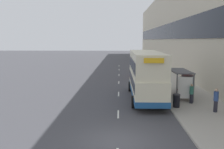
% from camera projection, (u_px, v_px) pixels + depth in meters
% --- Properties ---
extents(ground_plane, '(220.00, 220.00, 0.00)m').
position_uv_depth(ground_plane, '(118.00, 142.00, 13.30)').
color(ground_plane, '#424247').
extents(pavement, '(5.00, 93.00, 0.14)m').
position_uv_depth(pavement, '(151.00, 66.00, 51.20)').
color(pavement, '#A39E93').
rests_on(pavement, ground_plane).
extents(terrace_facade, '(3.10, 93.00, 15.36)m').
position_uv_depth(terrace_facade, '(171.00, 28.00, 50.03)').
color(terrace_facade, beige).
rests_on(terrace_facade, ground_plane).
extents(lane_mark_1, '(0.12, 2.00, 0.01)m').
position_uv_depth(lane_mark_1, '(118.00, 114.00, 18.21)').
color(lane_mark_1, silver).
rests_on(lane_mark_1, ground_plane).
extents(lane_mark_2, '(0.12, 2.00, 0.01)m').
position_uv_depth(lane_mark_2, '(119.00, 94.00, 24.92)').
color(lane_mark_2, silver).
rests_on(lane_mark_2, ground_plane).
extents(lane_mark_3, '(0.12, 2.00, 0.01)m').
position_uv_depth(lane_mark_3, '(119.00, 82.00, 31.64)').
color(lane_mark_3, silver).
rests_on(lane_mark_3, ground_plane).
extents(lane_mark_4, '(0.12, 2.00, 0.01)m').
position_uv_depth(lane_mark_4, '(119.00, 75.00, 38.36)').
color(lane_mark_4, silver).
rests_on(lane_mark_4, ground_plane).
extents(lane_mark_5, '(0.12, 2.00, 0.01)m').
position_uv_depth(lane_mark_5, '(119.00, 70.00, 45.08)').
color(lane_mark_5, silver).
rests_on(lane_mark_5, ground_plane).
extents(lane_mark_6, '(0.12, 2.00, 0.01)m').
position_uv_depth(lane_mark_6, '(119.00, 66.00, 51.80)').
color(lane_mark_6, silver).
rests_on(lane_mark_6, ground_plane).
extents(bus_shelter, '(1.60, 4.20, 2.48)m').
position_uv_depth(bus_shelter, '(183.00, 79.00, 22.45)').
color(bus_shelter, '#4C4C51').
rests_on(bus_shelter, ground_plane).
extents(double_decker_bus_near, '(2.85, 10.16, 4.30)m').
position_uv_depth(double_decker_bus_near, '(146.00, 74.00, 22.57)').
color(double_decker_bus_near, beige).
rests_on(double_decker_bus_near, ground_plane).
extents(car_0, '(1.94, 4.30, 1.80)m').
position_uv_depth(car_0, '(139.00, 71.00, 36.31)').
color(car_0, maroon).
rests_on(car_0, ground_plane).
extents(pedestrian_at_shelter, '(0.35, 0.35, 1.75)m').
position_uv_depth(pedestrian_at_shelter, '(186.00, 81.00, 26.25)').
color(pedestrian_at_shelter, '#23232D').
rests_on(pedestrian_at_shelter, ground_plane).
extents(pedestrian_1, '(0.35, 0.35, 1.75)m').
position_uv_depth(pedestrian_1, '(216.00, 100.00, 18.15)').
color(pedestrian_1, '#23232D').
rests_on(pedestrian_1, ground_plane).
extents(pedestrian_2, '(0.32, 0.32, 1.63)m').
position_uv_depth(pedestrian_2, '(191.00, 93.00, 20.68)').
color(pedestrian_2, '#23232D').
rests_on(pedestrian_2, ground_plane).
extents(litter_bin, '(0.55, 0.55, 1.05)m').
position_uv_depth(litter_bin, '(176.00, 101.00, 19.50)').
color(litter_bin, black).
rests_on(litter_bin, ground_plane).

